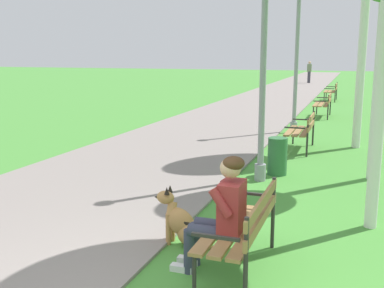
{
  "coord_description": "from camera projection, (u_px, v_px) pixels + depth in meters",
  "views": [
    {
      "loc": [
        1.68,
        -3.19,
        2.24
      ],
      "look_at": [
        -0.61,
        3.24,
        0.9
      ],
      "focal_mm": 43.41,
      "sensor_mm": 36.0,
      "label": 1
    }
  ],
  "objects": [
    {
      "name": "park_bench_furthest",
      "position": [
        332.0,
        90.0,
        22.05
      ],
      "size": [
        0.55,
        1.5,
        0.85
      ],
      "color": "olive",
      "rests_on": "ground"
    },
    {
      "name": "park_bench_far",
      "position": [
        324.0,
        103.0,
        16.43
      ],
      "size": [
        0.55,
        1.5,
        0.85
      ],
      "color": "olive",
      "rests_on": "ground"
    },
    {
      "name": "dog_shepherd",
      "position": [
        184.0,
        224.0,
        5.46
      ],
      "size": [
        0.83,
        0.3,
        0.71
      ],
      "color": "#B27F47",
      "rests_on": "ground"
    },
    {
      "name": "lamp_post_near",
      "position": [
        264.0,
        55.0,
        7.88
      ],
      "size": [
        0.24,
        0.24,
        4.26
      ],
      "color": "gray",
      "rests_on": "ground"
    },
    {
      "name": "pedestrian_distant",
      "position": [
        309.0,
        72.0,
        34.74
      ],
      "size": [
        0.32,
        0.22,
        1.65
      ],
      "color": "#383842",
      "rests_on": "ground"
    },
    {
      "name": "person_seated_on_near_bench",
      "position": [
        221.0,
        210.0,
        4.67
      ],
      "size": [
        0.74,
        0.49,
        1.25
      ],
      "color": "#33384C",
      "rests_on": "ground"
    },
    {
      "name": "park_bench_mid",
      "position": [
        303.0,
        129.0,
        10.8
      ],
      "size": [
        0.55,
        1.5,
        0.85
      ],
      "color": "olive",
      "rests_on": "ground"
    },
    {
      "name": "lamp_post_mid",
      "position": [
        297.0,
        51.0,
        12.92
      ],
      "size": [
        0.24,
        0.24,
        4.47
      ],
      "color": "gray",
      "rests_on": "ground"
    },
    {
      "name": "paved_path",
      "position": [
        284.0,
        92.0,
        26.89
      ],
      "size": [
        4.09,
        60.0,
        0.04
      ],
      "primitive_type": "cube",
      "color": "gray",
      "rests_on": "ground"
    },
    {
      "name": "park_bench_near",
      "position": [
        244.0,
        224.0,
        4.76
      ],
      "size": [
        0.55,
        1.5,
        0.85
      ],
      "color": "olive",
      "rests_on": "ground"
    },
    {
      "name": "litter_bin",
      "position": [
        277.0,
        156.0,
        8.65
      ],
      "size": [
        0.36,
        0.36,
        0.7
      ],
      "primitive_type": "cylinder",
      "color": "#2D6638",
      "rests_on": "ground"
    }
  ]
}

